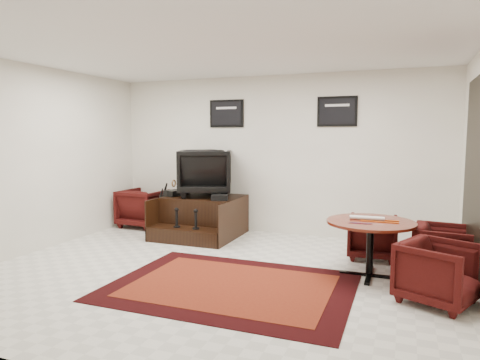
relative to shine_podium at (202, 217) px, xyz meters
The scene contains 16 objects.
ground 2.18m from the shine_podium, 59.10° to the right, with size 6.00×6.00×0.00m, color beige.
room_shell 2.73m from the shine_podium, 48.75° to the right, with size 6.02×5.02×2.81m.
area_rug 2.66m from the shine_podium, 56.66° to the right, with size 2.77×2.08×0.01m.
shine_podium is the anchor object (origin of this frame).
shine_chair 0.84m from the shine_podium, 90.00° to the left, with size 0.90×0.84×0.92m, color black.
shoes_pair 0.67m from the shine_podium, 169.67° to the right, with size 0.29×0.33×0.11m.
polish_kit 0.66m from the shine_podium, 29.27° to the right, with size 0.27×0.19×0.09m, color black.
umbrella_black 0.84m from the shine_podium, 166.22° to the right, with size 0.32×0.12×0.85m, color black, non-canonical shape.
umbrella_hooked 0.82m from the shine_podium, behind, with size 0.35×0.13×0.94m, color black, non-canonical shape.
armchair_side 1.39m from the shine_podium, behind, with size 0.78×0.73×0.80m, color black.
meeting_table 3.20m from the shine_podium, 23.16° to the right, with size 1.07×1.07×0.70m.
table_chair_back 2.93m from the shine_podium, ahead, with size 0.66×0.62×0.68m, color black.
table_chair_window 3.90m from the shine_podium, 13.74° to the right, with size 0.69×0.65×0.71m, color black.
table_chair_corner 4.12m from the shine_podium, 27.27° to the right, with size 0.70×0.65×0.72m, color black.
paper_roll 3.14m from the shine_podium, 22.60° to the right, with size 0.05×0.05×0.42m, color silver.
table_clutter 3.28m from the shine_podium, 22.99° to the right, with size 0.57×0.33×0.01m.
Camera 1 is at (2.18, -4.82, 1.76)m, focal length 32.00 mm.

